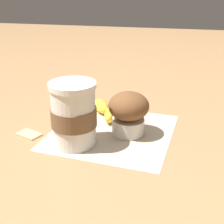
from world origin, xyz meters
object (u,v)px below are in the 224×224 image
at_px(coffee_cup, 74,114).
at_px(sugar_packet, 29,134).
at_px(banana, 98,107).
at_px(muffin, 128,112).

relative_size(coffee_cup, sugar_packet, 2.53).
bearing_deg(banana, coffee_cup, 177.47).
bearing_deg(coffee_cup, muffin, -56.71).
bearing_deg(coffee_cup, sugar_packet, 82.98).
height_order(banana, sugar_packet, banana).
distance_m(coffee_cup, sugar_packet, 0.12).
relative_size(coffee_cup, banana, 0.96).
height_order(coffee_cup, muffin, coffee_cup).
distance_m(muffin, banana, 0.13).
bearing_deg(banana, sugar_packet, 141.52).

